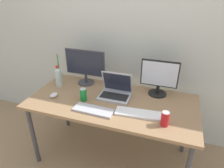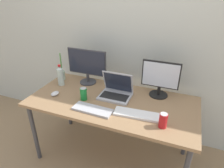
{
  "view_description": "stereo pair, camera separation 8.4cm",
  "coord_description": "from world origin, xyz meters",
  "px_view_note": "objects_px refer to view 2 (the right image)",
  "views": [
    {
      "loc": [
        0.53,
        -1.57,
        1.77
      ],
      "look_at": [
        0.0,
        0.0,
        0.92
      ],
      "focal_mm": 32.0,
      "sensor_mm": 36.0,
      "label": 1
    },
    {
      "loc": [
        0.61,
        -1.54,
        1.77
      ],
      "look_at": [
        0.0,
        0.0,
        0.92
      ],
      "focal_mm": 32.0,
      "sensor_mm": 36.0,
      "label": 2
    }
  ],
  "objects_px": {
    "keyboard_main": "(93,110)",
    "soda_can_near_keyboard": "(163,120)",
    "work_desk": "(112,106)",
    "laptop_silver": "(116,91)",
    "bamboo_vase": "(62,74)",
    "monitor_left": "(87,65)",
    "monitor_center": "(160,78)",
    "water_bottle": "(60,76)",
    "mouse_by_keyboard": "(55,94)",
    "soda_can_by_laptop": "(84,94)",
    "keyboard_aux": "(138,114)"
  },
  "relations": [
    {
      "from": "keyboard_aux",
      "to": "soda_can_by_laptop",
      "type": "distance_m",
      "value": 0.56
    },
    {
      "from": "work_desk",
      "to": "water_bottle",
      "type": "height_order",
      "value": "water_bottle"
    },
    {
      "from": "laptop_silver",
      "to": "mouse_by_keyboard",
      "type": "xyz_separation_m",
      "value": [
        -0.58,
        -0.21,
        -0.04
      ]
    },
    {
      "from": "mouse_by_keyboard",
      "to": "water_bottle",
      "type": "height_order",
      "value": "water_bottle"
    },
    {
      "from": "monitor_center",
      "to": "water_bottle",
      "type": "bearing_deg",
      "value": -171.37
    },
    {
      "from": "monitor_left",
      "to": "keyboard_main",
      "type": "xyz_separation_m",
      "value": [
        0.3,
        -0.48,
        -0.21
      ]
    },
    {
      "from": "mouse_by_keyboard",
      "to": "soda_can_by_laptop",
      "type": "xyz_separation_m",
      "value": [
        0.31,
        0.03,
        0.04
      ]
    },
    {
      "from": "mouse_by_keyboard",
      "to": "soda_can_by_laptop",
      "type": "distance_m",
      "value": 0.32
    },
    {
      "from": "work_desk",
      "to": "monitor_left",
      "type": "bearing_deg",
      "value": 146.86
    },
    {
      "from": "monitor_center",
      "to": "soda_can_near_keyboard",
      "type": "distance_m",
      "value": 0.52
    },
    {
      "from": "work_desk",
      "to": "keyboard_main",
      "type": "relative_size",
      "value": 4.45
    },
    {
      "from": "water_bottle",
      "to": "bamboo_vase",
      "type": "relative_size",
      "value": 0.74
    },
    {
      "from": "work_desk",
      "to": "monitor_center",
      "type": "height_order",
      "value": "monitor_center"
    },
    {
      "from": "mouse_by_keyboard",
      "to": "soda_can_near_keyboard",
      "type": "height_order",
      "value": "soda_can_near_keyboard"
    },
    {
      "from": "keyboard_main",
      "to": "bamboo_vase",
      "type": "height_order",
      "value": "bamboo_vase"
    },
    {
      "from": "keyboard_main",
      "to": "keyboard_aux",
      "type": "bearing_deg",
      "value": 12.83
    },
    {
      "from": "monitor_center",
      "to": "soda_can_near_keyboard",
      "type": "relative_size",
      "value": 2.9
    },
    {
      "from": "soda_can_by_laptop",
      "to": "monitor_left",
      "type": "bearing_deg",
      "value": 111.28
    },
    {
      "from": "work_desk",
      "to": "keyboard_aux",
      "type": "relative_size",
      "value": 3.95
    },
    {
      "from": "water_bottle",
      "to": "monitor_center",
      "type": "bearing_deg",
      "value": 8.63
    },
    {
      "from": "soda_can_near_keyboard",
      "to": "bamboo_vase",
      "type": "bearing_deg",
      "value": 159.98
    },
    {
      "from": "monitor_center",
      "to": "laptop_silver",
      "type": "distance_m",
      "value": 0.45
    },
    {
      "from": "keyboard_main",
      "to": "keyboard_aux",
      "type": "height_order",
      "value": "same"
    },
    {
      "from": "keyboard_aux",
      "to": "mouse_by_keyboard",
      "type": "relative_size",
      "value": 4.34
    },
    {
      "from": "soda_can_near_keyboard",
      "to": "bamboo_vase",
      "type": "distance_m",
      "value": 1.31
    },
    {
      "from": "soda_can_by_laptop",
      "to": "bamboo_vase",
      "type": "xyz_separation_m",
      "value": [
        -0.45,
        0.31,
        0.01
      ]
    },
    {
      "from": "monitor_center",
      "to": "keyboard_aux",
      "type": "bearing_deg",
      "value": -104.68
    },
    {
      "from": "soda_can_near_keyboard",
      "to": "bamboo_vase",
      "type": "relative_size",
      "value": 0.39
    },
    {
      "from": "laptop_silver",
      "to": "soda_can_near_keyboard",
      "type": "relative_size",
      "value": 2.46
    },
    {
      "from": "water_bottle",
      "to": "soda_can_near_keyboard",
      "type": "bearing_deg",
      "value": -15.62
    },
    {
      "from": "monitor_center",
      "to": "laptop_silver",
      "type": "height_order",
      "value": "monitor_center"
    },
    {
      "from": "keyboard_main",
      "to": "soda_can_near_keyboard",
      "type": "distance_m",
      "value": 0.62
    },
    {
      "from": "keyboard_main",
      "to": "bamboo_vase",
      "type": "bearing_deg",
      "value": 145.56
    },
    {
      "from": "work_desk",
      "to": "laptop_silver",
      "type": "relative_size",
      "value": 5.23
    },
    {
      "from": "monitor_left",
      "to": "monitor_center",
      "type": "bearing_deg",
      "value": 0.34
    },
    {
      "from": "laptop_silver",
      "to": "monitor_left",
      "type": "bearing_deg",
      "value": 158.06
    },
    {
      "from": "water_bottle",
      "to": "bamboo_vase",
      "type": "xyz_separation_m",
      "value": [
        -0.06,
        0.12,
        -0.04
      ]
    },
    {
      "from": "keyboard_main",
      "to": "soda_can_by_laptop",
      "type": "height_order",
      "value": "soda_can_by_laptop"
    },
    {
      "from": "laptop_silver",
      "to": "water_bottle",
      "type": "distance_m",
      "value": 0.66
    },
    {
      "from": "monitor_left",
      "to": "soda_can_near_keyboard",
      "type": "xyz_separation_m",
      "value": [
        0.92,
        -0.48,
        -0.15
      ]
    },
    {
      "from": "work_desk",
      "to": "monitor_center",
      "type": "relative_size",
      "value": 4.43
    },
    {
      "from": "monitor_left",
      "to": "laptop_silver",
      "type": "height_order",
      "value": "monitor_left"
    },
    {
      "from": "monitor_left",
      "to": "keyboard_main",
      "type": "relative_size",
      "value": 1.24
    },
    {
      "from": "bamboo_vase",
      "to": "water_bottle",
      "type": "bearing_deg",
      "value": -62.58
    },
    {
      "from": "keyboard_aux",
      "to": "bamboo_vase",
      "type": "height_order",
      "value": "bamboo_vase"
    },
    {
      "from": "keyboard_aux",
      "to": "water_bottle",
      "type": "relative_size",
      "value": 1.72
    },
    {
      "from": "mouse_by_keyboard",
      "to": "water_bottle",
      "type": "distance_m",
      "value": 0.25
    },
    {
      "from": "bamboo_vase",
      "to": "mouse_by_keyboard",
      "type": "bearing_deg",
      "value": -68.43
    },
    {
      "from": "monitor_center",
      "to": "soda_can_by_laptop",
      "type": "xyz_separation_m",
      "value": [
        -0.67,
        -0.35,
        -0.13
      ]
    },
    {
      "from": "monitor_center",
      "to": "bamboo_vase",
      "type": "relative_size",
      "value": 1.14
    }
  ]
}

